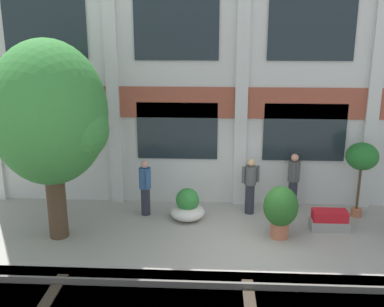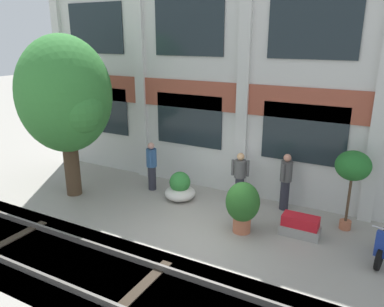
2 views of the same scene
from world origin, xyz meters
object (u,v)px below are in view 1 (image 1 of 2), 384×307
at_px(broadleaf_tree, 49,117).
at_px(resident_by_doorway, 250,184).
at_px(potted_plant_square_trough, 329,220).
at_px(resident_near_plants, 145,186).
at_px(resident_watching_tracks, 293,180).
at_px(potted_plant_low_pan, 362,159).
at_px(potted_plant_wide_bowl, 188,207).
at_px(potted_plant_fluted_column, 281,209).

bearing_deg(broadleaf_tree, resident_by_doorway, 19.38).
bearing_deg(potted_plant_square_trough, resident_near_plants, 171.90).
height_order(resident_by_doorway, resident_watching_tracks, resident_watching_tracks).
bearing_deg(potted_plant_low_pan, broadleaf_tree, -167.99).
bearing_deg(broadleaf_tree, potted_plant_low_pan, 12.01).
height_order(potted_plant_square_trough, potted_plant_wide_bowl, potted_plant_wide_bowl).
distance_m(potted_plant_fluted_column, resident_watching_tracks, 1.95).
bearing_deg(potted_plant_wide_bowl, potted_plant_square_trough, -6.82).
bearing_deg(potted_plant_square_trough, potted_plant_fluted_column, -159.31).
bearing_deg(resident_watching_tracks, resident_by_doorway, -152.42).
height_order(potted_plant_wide_bowl, resident_near_plants, resident_near_plants).
bearing_deg(resident_by_doorway, resident_near_plants, -101.93).
bearing_deg(potted_plant_low_pan, potted_plant_fluted_column, -148.68).
distance_m(potted_plant_wide_bowl, resident_by_doorway, 1.91).
relative_size(potted_plant_fluted_column, potted_plant_square_trough, 1.35).
bearing_deg(potted_plant_square_trough, potted_plant_wide_bowl, 173.18).
bearing_deg(broadleaf_tree, potted_plant_wide_bowl, 21.03).
relative_size(broadleaf_tree, potted_plant_fluted_column, 3.65).
distance_m(broadleaf_tree, resident_watching_tracks, 6.99).
bearing_deg(resident_near_plants, resident_by_doorway, 158.65).
height_order(potted_plant_wide_bowl, resident_by_doorway, resident_by_doorway).
bearing_deg(potted_plant_wide_bowl, resident_near_plants, 167.98).
relative_size(broadleaf_tree, resident_near_plants, 3.07).
bearing_deg(potted_plant_square_trough, resident_by_doorway, 154.63).
bearing_deg(potted_plant_wide_bowl, resident_watching_tracks, 15.92).
bearing_deg(potted_plant_wide_bowl, potted_plant_fluted_column, -21.93).
bearing_deg(resident_watching_tracks, potted_plant_low_pan, -0.81).
xyz_separation_m(potted_plant_wide_bowl, resident_watching_tracks, (3.04, 0.87, 0.55)).
relative_size(potted_plant_square_trough, resident_by_doorway, 0.62).
xyz_separation_m(potted_plant_square_trough, resident_by_doorway, (-2.05, 0.97, 0.63)).
xyz_separation_m(potted_plant_low_pan, potted_plant_wide_bowl, (-4.80, -0.46, -1.35)).
height_order(resident_watching_tracks, resident_near_plants, resident_watching_tracks).
distance_m(potted_plant_fluted_column, resident_by_doorway, 1.64).
bearing_deg(potted_plant_fluted_column, potted_plant_wide_bowl, 158.07).
bearing_deg(resident_by_doorway, potted_plant_fluted_column, 7.19).
xyz_separation_m(potted_plant_low_pan, resident_by_doorway, (-3.03, 0.05, -0.83)).
bearing_deg(resident_by_doorway, potted_plant_square_trough, 47.82).
height_order(potted_plant_fluted_column, potted_plant_square_trough, potted_plant_fluted_column).
distance_m(potted_plant_wide_bowl, resident_watching_tracks, 3.21).
height_order(broadleaf_tree, potted_plant_fluted_column, broadleaf_tree).
relative_size(potted_plant_square_trough, resident_near_plants, 0.63).
xyz_separation_m(broadleaf_tree, resident_by_doorway, (5.01, 1.76, -2.24)).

